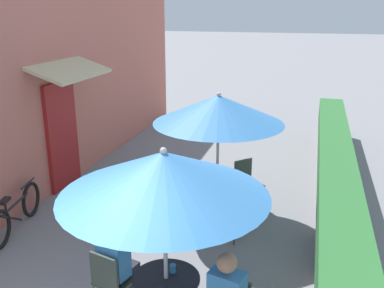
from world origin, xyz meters
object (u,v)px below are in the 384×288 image
object	(u,v)px
cafe_chair_near_right	(111,279)
cafe_chair_mid_left	(226,209)
cafe_chair_mid_back	(178,184)
patio_umbrella_mid	(219,109)
patio_umbrella_near	(164,174)
patio_table_mid	(217,190)
bicycle_second	(16,213)
coffee_cup_near	(173,268)
cafe_chair_mid_right	(247,180)
seated_patron_near_right	(117,261)

from	to	relation	value
cafe_chair_near_right	cafe_chair_mid_left	size ratio (longest dim) A/B	1.00
cafe_chair_mid_back	patio_umbrella_mid	bearing A→B (deg)	6.23
patio_umbrella_near	patio_table_mid	size ratio (longest dim) A/B	2.97
patio_umbrella_near	patio_table_mid	world-z (taller)	patio_umbrella_near
bicycle_second	coffee_cup_near	bearing A→B (deg)	-35.66
cafe_chair_near_right	cafe_chair_mid_back	distance (m)	2.78
patio_table_mid	bicycle_second	world-z (taller)	patio_table_mid
patio_umbrella_near	cafe_chair_mid_left	xyz separation A→B (m)	(0.20, 2.18, -1.39)
coffee_cup_near	cafe_chair_mid_right	xyz separation A→B (m)	(0.28, 3.28, -0.26)
cafe_chair_near_right	coffee_cup_near	xyz separation A→B (m)	(0.73, 0.01, 0.26)
bicycle_second	seated_patron_near_right	bearing A→B (deg)	-39.90
cafe_chair_near_right	seated_patron_near_right	world-z (taller)	seated_patron_near_right
coffee_cup_near	patio_table_mid	distance (m)	2.72
patio_umbrella_mid	bicycle_second	size ratio (longest dim) A/B	1.34
seated_patron_near_right	coffee_cup_near	size ratio (longest dim) A/B	13.89
cafe_chair_mid_left	bicycle_second	bearing A→B (deg)	82.94
patio_umbrella_mid	cafe_chair_mid_right	size ratio (longest dim) A/B	2.51
cafe_chair_mid_left	bicycle_second	xyz separation A→B (m)	(-3.28, -0.66, -0.20)
cafe_chair_near_right	cafe_chair_mid_right	bearing A→B (deg)	87.38
coffee_cup_near	cafe_chair_mid_back	xyz separation A→B (m)	(-0.83, 2.77, -0.26)
cafe_chair_mid_back	seated_patron_near_right	bearing A→B (deg)	-75.83
patio_table_mid	coffee_cup_near	bearing A→B (deg)	-87.28
bicycle_second	cafe_chair_mid_back	bearing A→B (deg)	19.48
bicycle_second	patio_table_mid	bearing A→B (deg)	12.14
patio_table_mid	cafe_chair_near_right	bearing A→B (deg)	-102.58
patio_umbrella_mid	cafe_chair_mid_back	world-z (taller)	patio_umbrella_mid
cafe_chair_near_right	patio_table_mid	distance (m)	2.78
patio_umbrella_mid	cafe_chair_mid_right	world-z (taller)	patio_umbrella_mid
cafe_chair_mid_right	bicycle_second	xyz separation A→B (m)	(-3.39, -1.88, -0.20)
patio_umbrella_near	seated_patron_near_right	distance (m)	1.41
coffee_cup_near	cafe_chair_near_right	bearing A→B (deg)	-179.05
cafe_chair_near_right	patio_table_mid	size ratio (longest dim) A/B	1.19
cafe_chair_mid_left	bicycle_second	world-z (taller)	cafe_chair_mid_left
coffee_cup_near	patio_table_mid	size ratio (longest dim) A/B	0.12
cafe_chair_near_right	coffee_cup_near	world-z (taller)	cafe_chair_near_right
patio_table_mid	seated_patron_near_right	bearing A→B (deg)	-102.50
patio_table_mid	cafe_chair_mid_right	size ratio (longest dim) A/B	0.84
cafe_chair_near_right	cafe_chair_mid_left	bearing A→B (deg)	81.04
coffee_cup_near	cafe_chair_mid_left	distance (m)	2.09
cafe_chair_mid_left	cafe_chair_mid_right	bearing A→B (deg)	-23.77
cafe_chair_mid_back	bicycle_second	distance (m)	2.67
cafe_chair_mid_left	cafe_chair_mid_right	distance (m)	1.22
patio_table_mid	cafe_chair_mid_left	xyz separation A→B (m)	(0.29, -0.64, 0.00)
cafe_chair_mid_back	patio_umbrella_near	bearing A→B (deg)	-63.10
patio_umbrella_near	cafe_chair_near_right	size ratio (longest dim) A/B	2.51
cafe_chair_near_right	bicycle_second	xyz separation A→B (m)	(-2.38, 1.41, -0.20)
patio_table_mid	patio_umbrella_mid	xyz separation A→B (m)	(0.00, -0.00, 1.39)
patio_table_mid	bicycle_second	bearing A→B (deg)	-156.45
seated_patron_near_right	cafe_chair_mid_back	xyz separation A→B (m)	(-0.12, 2.67, -0.17)
cafe_chair_near_right	cafe_chair_mid_right	xyz separation A→B (m)	(1.01, 3.29, 0.00)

